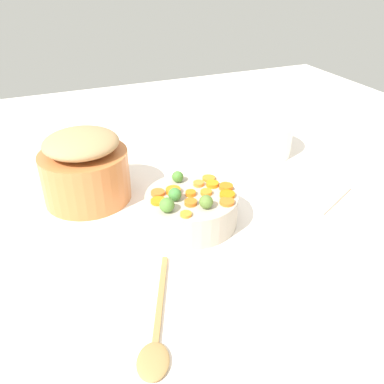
# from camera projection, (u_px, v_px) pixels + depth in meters

# --- Properties ---
(tabletop) EXTENTS (2.40, 2.40, 0.02)m
(tabletop) POSITION_uv_depth(u_px,v_px,m) (204.00, 222.00, 1.00)
(tabletop) COLOR white
(tabletop) RESTS_ON ground
(serving_bowl_carrots) EXTENTS (0.22, 0.22, 0.08)m
(serving_bowl_carrots) POSITION_uv_depth(u_px,v_px,m) (192.00, 209.00, 0.96)
(serving_bowl_carrots) COLOR #BCAE9B
(serving_bowl_carrots) RESTS_ON tabletop
(metal_pot) EXTENTS (0.23, 0.23, 0.13)m
(metal_pot) POSITION_uv_depth(u_px,v_px,m) (86.00, 176.00, 1.05)
(metal_pot) COLOR #C9743D
(metal_pot) RESTS_ON tabletop
(stuffing_mound) EXTENTS (0.19, 0.19, 0.05)m
(stuffing_mound) POSITION_uv_depth(u_px,v_px,m) (81.00, 143.00, 1.00)
(stuffing_mound) COLOR tan
(stuffing_mound) RESTS_ON metal_pot
(carrot_slice_0) EXTENTS (0.04, 0.04, 0.01)m
(carrot_slice_0) POSITION_uv_depth(u_px,v_px,m) (227.00, 202.00, 0.91)
(carrot_slice_0) COLOR orange
(carrot_slice_0) RESTS_ON serving_bowl_carrots
(carrot_slice_1) EXTENTS (0.05, 0.05, 0.01)m
(carrot_slice_1) POSITION_uv_depth(u_px,v_px,m) (227.00, 195.00, 0.94)
(carrot_slice_1) COLOR orange
(carrot_slice_1) RESTS_ON serving_bowl_carrots
(carrot_slice_2) EXTENTS (0.05, 0.05, 0.01)m
(carrot_slice_2) POSITION_uv_depth(u_px,v_px,m) (209.00, 178.00, 1.01)
(carrot_slice_2) COLOR orange
(carrot_slice_2) RESTS_ON serving_bowl_carrots
(carrot_slice_3) EXTENTS (0.04, 0.04, 0.01)m
(carrot_slice_3) POSITION_uv_depth(u_px,v_px,m) (173.00, 191.00, 0.95)
(carrot_slice_3) COLOR orange
(carrot_slice_3) RESTS_ON serving_bowl_carrots
(carrot_slice_4) EXTENTS (0.03, 0.03, 0.01)m
(carrot_slice_4) POSITION_uv_depth(u_px,v_px,m) (191.00, 203.00, 0.91)
(carrot_slice_4) COLOR orange
(carrot_slice_4) RESTS_ON serving_bowl_carrots
(carrot_slice_5) EXTENTS (0.04, 0.04, 0.01)m
(carrot_slice_5) POSITION_uv_depth(u_px,v_px,m) (226.00, 187.00, 0.97)
(carrot_slice_5) COLOR orange
(carrot_slice_5) RESTS_ON serving_bowl_carrots
(carrot_slice_6) EXTENTS (0.04, 0.04, 0.01)m
(carrot_slice_6) POSITION_uv_depth(u_px,v_px,m) (212.00, 184.00, 0.98)
(carrot_slice_6) COLOR orange
(carrot_slice_6) RESTS_ON serving_bowl_carrots
(carrot_slice_7) EXTENTS (0.03, 0.03, 0.01)m
(carrot_slice_7) POSITION_uv_depth(u_px,v_px,m) (198.00, 184.00, 0.98)
(carrot_slice_7) COLOR orange
(carrot_slice_7) RESTS_ON serving_bowl_carrots
(carrot_slice_8) EXTENTS (0.04, 0.04, 0.01)m
(carrot_slice_8) POSITION_uv_depth(u_px,v_px,m) (205.00, 193.00, 0.95)
(carrot_slice_8) COLOR orange
(carrot_slice_8) RESTS_ON serving_bowl_carrots
(carrot_slice_9) EXTENTS (0.05, 0.05, 0.01)m
(carrot_slice_9) POSITION_uv_depth(u_px,v_px,m) (158.00, 201.00, 0.91)
(carrot_slice_9) COLOR orange
(carrot_slice_9) RESTS_ON serving_bowl_carrots
(carrot_slice_10) EXTENTS (0.03, 0.03, 0.01)m
(carrot_slice_10) POSITION_uv_depth(u_px,v_px,m) (190.00, 192.00, 0.94)
(carrot_slice_10) COLOR orange
(carrot_slice_10) RESTS_ON serving_bowl_carrots
(carrot_slice_11) EXTENTS (0.03, 0.03, 0.01)m
(carrot_slice_11) POSITION_uv_depth(u_px,v_px,m) (158.00, 193.00, 0.94)
(carrot_slice_11) COLOR orange
(carrot_slice_11) RESTS_ON serving_bowl_carrots
(carrot_slice_12) EXTENTS (0.03, 0.03, 0.01)m
(carrot_slice_12) POSITION_uv_depth(u_px,v_px,m) (186.00, 214.00, 0.87)
(carrot_slice_12) COLOR orange
(carrot_slice_12) RESTS_ON serving_bowl_carrots
(brussels_sprout_0) EXTENTS (0.03, 0.03, 0.03)m
(brussels_sprout_0) POSITION_uv_depth(u_px,v_px,m) (178.00, 177.00, 0.99)
(brussels_sprout_0) COLOR #4A8631
(brussels_sprout_0) RESTS_ON serving_bowl_carrots
(brussels_sprout_1) EXTENTS (0.03, 0.03, 0.03)m
(brussels_sprout_1) POSITION_uv_depth(u_px,v_px,m) (167.00, 205.00, 0.88)
(brussels_sprout_1) COLOR #518434
(brussels_sprout_1) RESTS_ON serving_bowl_carrots
(brussels_sprout_2) EXTENTS (0.03, 0.03, 0.03)m
(brussels_sprout_2) POSITION_uv_depth(u_px,v_px,m) (175.00, 194.00, 0.92)
(brussels_sprout_2) COLOR #438839
(brussels_sprout_2) RESTS_ON serving_bowl_carrots
(brussels_sprout_3) EXTENTS (0.03, 0.03, 0.03)m
(brussels_sprout_3) POSITION_uv_depth(u_px,v_px,m) (206.00, 202.00, 0.89)
(brussels_sprout_3) COLOR olive
(brussels_sprout_3) RESTS_ON serving_bowl_carrots
(wooden_spoon) EXTENTS (0.15, 0.28, 0.01)m
(wooden_spoon) POSITION_uv_depth(u_px,v_px,m) (156.00, 340.00, 0.68)
(wooden_spoon) COLOR #AB824A
(wooden_spoon) RESTS_ON tabletop
(casserole_dish) EXTENTS (0.22, 0.22, 0.11)m
(casserole_dish) POSITION_uv_depth(u_px,v_px,m) (258.00, 137.00, 1.30)
(casserole_dish) COLOR white
(casserole_dish) RESTS_ON tabletop
(dish_towel) EXTENTS (0.20, 0.17, 0.01)m
(dish_towel) POSITION_uv_depth(u_px,v_px,m) (319.00, 194.00, 1.09)
(dish_towel) COLOR #D0AA95
(dish_towel) RESTS_ON tabletop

